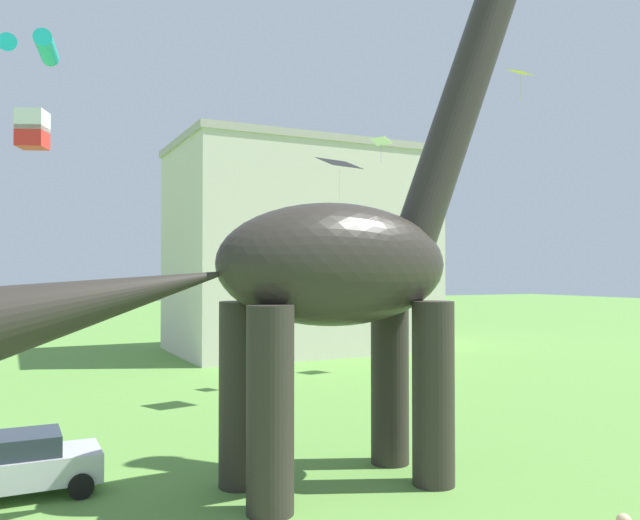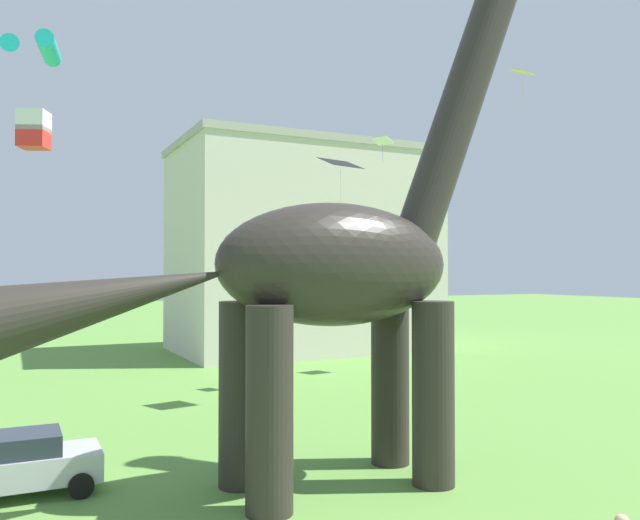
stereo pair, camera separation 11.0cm
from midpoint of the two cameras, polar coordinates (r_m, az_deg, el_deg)
The scene contains 8 objects.
dinosaur_sculpture at distance 16.84m, azimuth 1.10°, elevation -0.40°, with size 15.36×3.25×16.06m.
parked_sedan_left at distance 18.40m, azimuth -26.00°, elevation -16.09°, with size 4.20×2.00×1.55m.
kite_trailing at distance 27.81m, azimuth 1.62°, elevation 8.62°, with size 1.95×1.56×2.24m.
kite_near_low at distance 31.85m, azimuth 5.36°, elevation 10.51°, with size 0.95×1.09×1.19m.
kite_mid_center at distance 23.70m, azimuth -24.39°, elevation 10.57°, with size 1.14×1.14×1.25m.
kite_high_left at distance 40.04m, azimuth 17.36°, elevation 15.67°, with size 1.63×1.33×1.83m.
kite_near_high at distance 32.30m, azimuth -23.91°, elevation 16.96°, with size 2.60×2.89×0.82m.
background_building_block at distance 46.56m, azimuth -1.91°, elevation 1.01°, with size 17.98×11.53×14.70m.
Camera 1 is at (-6.62, -8.97, 5.58)m, focal length 35.87 mm.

